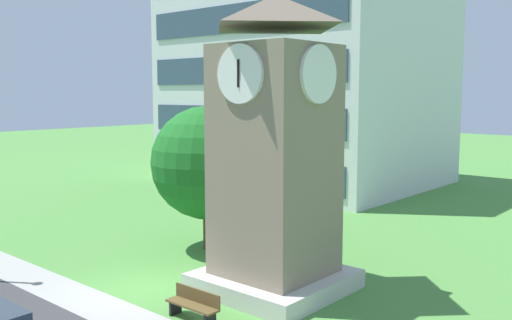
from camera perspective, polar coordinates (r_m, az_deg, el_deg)
name	(u,v)px	position (r m, az deg, el deg)	size (l,w,h in m)	color
ground_plane	(141,289)	(19.71, -11.62, -12.71)	(160.00, 160.00, 0.00)	#4C893D
kerb_strip	(94,304)	(18.75, -16.13, -13.88)	(120.00, 1.60, 0.01)	#9E9E99
office_building	(307,73)	(41.57, 5.16, 8.80)	(17.36, 14.64, 16.00)	silver
clock_tower	(275,163)	(18.35, 1.94, -0.28)	(4.38, 4.38, 9.63)	gray
park_bench	(194,304)	(16.87, -6.34, -14.35)	(1.81, 0.51, 0.88)	brown
tree_near_tower	(208,163)	(23.43, -4.93, -0.28)	(4.72, 4.72, 6.03)	#513823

